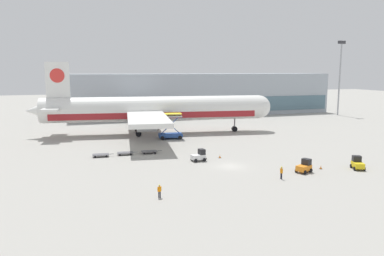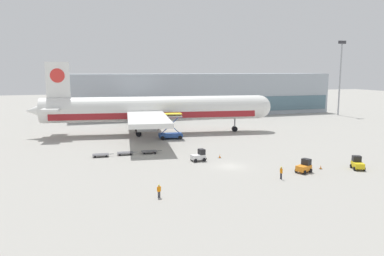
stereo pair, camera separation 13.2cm
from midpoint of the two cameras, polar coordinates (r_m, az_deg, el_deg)
ground_plane at (r=60.06m, az=5.83°, el=-5.83°), size 400.00×400.00×0.00m
terminal_building at (r=130.65m, az=1.63°, el=5.20°), size 90.00×18.20×14.00m
light_mast at (r=136.65m, az=21.70°, el=7.82°), size 2.80×0.50×24.89m
airplane_main at (r=89.57m, az=-6.10°, el=2.78°), size 57.90×48.64×17.00m
scissor_lift_loader at (r=83.40m, az=-3.25°, el=-0.18°), size 5.56×3.98×5.67m
baggage_tug_foreground at (r=58.59m, az=16.81°, el=-5.65°), size 2.79×2.38×2.00m
baggage_tug_mid at (r=63.31m, az=23.95°, el=-4.97°), size 2.37×2.79×2.00m
baggage_tug_far at (r=63.05m, az=1.14°, el=-4.26°), size 2.60×1.88×2.00m
baggage_dolly_lead at (r=68.01m, az=-13.68°, el=-3.97°), size 3.74×1.68×0.48m
baggage_dolly_second at (r=68.66m, az=-10.07°, el=-3.74°), size 3.74×1.68×0.48m
baggage_dolly_third at (r=69.19m, az=-6.48°, el=-3.56°), size 3.74×1.68×0.48m
ground_crew_near at (r=54.07m, az=13.51°, el=-6.50°), size 0.24×0.57×1.82m
ground_crew_far at (r=45.33m, az=-4.97°, el=-9.42°), size 0.53×0.34×1.66m
traffic_cone_near at (r=65.46m, az=4.31°, el=-4.30°), size 0.40×0.40×0.64m
traffic_cone_far at (r=61.43m, az=19.08°, el=-5.66°), size 0.40×0.40×0.60m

